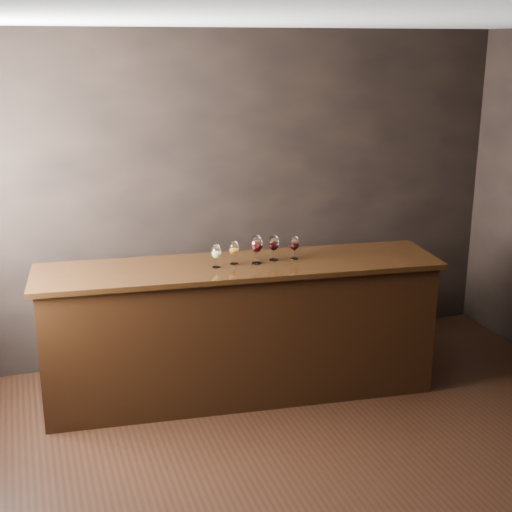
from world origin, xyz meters
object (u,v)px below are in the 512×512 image
object	(u,v)px
glass_amber	(234,249)
glass_red_c	(294,244)
glass_white	(216,252)
glass_red_a	(257,245)
bar_counter	(240,332)
back_bar_shelf	(214,318)
glass_red_b	(274,244)

from	to	relation	value
glass_amber	glass_red_c	size ratio (longest dim) A/B	0.98
glass_white	glass_red_a	xyz separation A→B (m)	(0.31, -0.00, 0.03)
bar_counter	glass_white	bearing A→B (deg)	-165.96
back_bar_shelf	glass_red_a	size ratio (longest dim) A/B	10.04
glass_white	glass_red_c	size ratio (longest dim) A/B	0.98
back_bar_shelf	glass_amber	bearing A→B (deg)	-91.00
bar_counter	glass_red_a	world-z (taller)	glass_red_a
glass_red_a	bar_counter	bearing A→B (deg)	167.85
back_bar_shelf	glass_white	distance (m)	1.09
back_bar_shelf	glass_red_c	distance (m)	1.16
bar_counter	glass_amber	bearing A→B (deg)	163.25
glass_amber	glass_red_b	world-z (taller)	glass_red_b
glass_white	glass_red_c	distance (m)	0.63
glass_white	glass_amber	world-z (taller)	same
glass_amber	glass_red_b	distance (m)	0.32
glass_red_a	glass_red_c	xyz separation A→B (m)	(0.31, 0.02, -0.03)
glass_amber	glass_red_b	size ratio (longest dim) A/B	0.90
glass_white	glass_amber	distance (m)	0.15
bar_counter	glass_red_a	bearing A→B (deg)	-6.14
bar_counter	glass_red_c	distance (m)	0.81
back_bar_shelf	glass_red_c	xyz separation A→B (m)	(0.47, -0.69, 0.81)
glass_white	glass_red_c	xyz separation A→B (m)	(0.63, 0.02, 0.00)
bar_counter	glass_amber	world-z (taller)	glass_amber
bar_counter	glass_amber	size ratio (longest dim) A/B	17.36
glass_amber	glass_red_a	distance (m)	0.17
back_bar_shelf	glass_red_b	world-z (taller)	glass_red_b
glass_red_a	glass_red_b	bearing A→B (deg)	15.96
glass_amber	glass_red_a	world-z (taller)	glass_red_a
glass_amber	glass_red_c	world-z (taller)	glass_red_c
bar_counter	glass_amber	xyz separation A→B (m)	(-0.04, 0.02, 0.67)
glass_amber	glass_red_a	size ratio (longest dim) A/B	0.80
glass_white	glass_amber	bearing A→B (deg)	16.20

